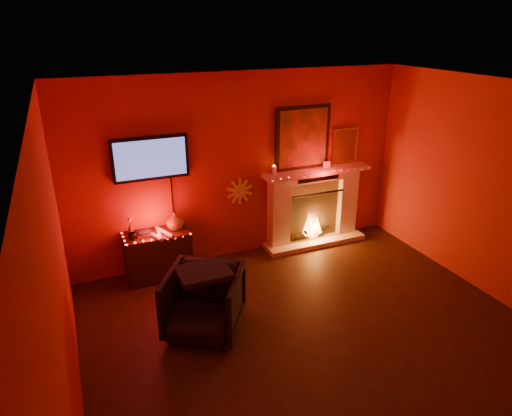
% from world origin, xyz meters
% --- Properties ---
extents(room, '(5.00, 5.00, 5.00)m').
position_xyz_m(room, '(0.00, 0.00, 1.35)').
color(room, black).
rests_on(room, ground).
extents(floor, '(5.00, 5.00, 0.00)m').
position_xyz_m(floor, '(0.00, 0.00, 0.00)').
color(floor, black).
rests_on(floor, ground).
extents(fireplace, '(1.72, 0.40, 2.18)m').
position_xyz_m(fireplace, '(1.14, 2.39, 0.72)').
color(fireplace, beige).
rests_on(fireplace, floor).
extents(tv, '(1.00, 0.07, 1.24)m').
position_xyz_m(tv, '(-1.30, 2.45, 1.65)').
color(tv, black).
rests_on(tv, room).
extents(sunburst_clock, '(0.40, 0.03, 0.40)m').
position_xyz_m(sunburst_clock, '(-0.05, 2.48, 1.00)').
color(sunburst_clock, yellow).
rests_on(sunburst_clock, room).
extents(console_table, '(0.87, 0.51, 0.91)m').
position_xyz_m(console_table, '(-1.34, 2.26, 0.37)').
color(console_table, black).
rests_on(console_table, floor).
extents(armchair, '(1.13, 1.14, 0.76)m').
position_xyz_m(armchair, '(-1.12, 0.86, 0.38)').
color(armchair, black).
rests_on(armchair, floor).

